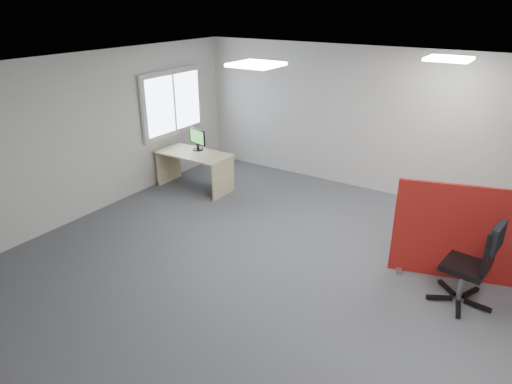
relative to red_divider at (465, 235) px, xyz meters
The scene contains 10 objects.
floor 1.85m from the red_divider, 138.31° to the right, with size 9.00×9.00×0.00m, color #53565B.
ceiling 2.67m from the red_divider, 138.31° to the right, with size 9.00×7.00×0.02m, color white.
wall_back 2.77m from the red_divider, 118.80° to the left, with size 9.00×0.02×2.70m, color silver.
wall_left 5.95m from the red_divider, 168.77° to the right, with size 0.02×7.00×2.70m, color silver.
window 5.86m from the red_divider, behind, with size 0.06×1.70×1.30m.
ceiling_lights 2.28m from the red_divider, 153.21° to the right, with size 4.10×4.10×0.04m.
red_divider is the anchor object (origin of this frame).
second_desk 5.00m from the red_divider, behind, with size 1.43×0.72×0.73m.
monitor_second 5.09m from the red_divider, behind, with size 0.45×0.21×0.42m.
office_chair 0.60m from the red_divider, 66.30° to the right, with size 0.74×0.75×1.13m.
Camera 1 is at (1.85, -4.68, 3.49)m, focal length 32.00 mm.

